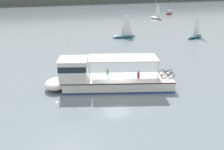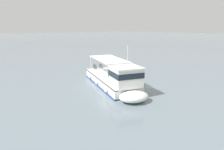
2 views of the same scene
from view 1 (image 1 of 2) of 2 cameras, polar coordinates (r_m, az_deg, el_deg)
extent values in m
plane|color=slate|center=(27.22, 1.00, -2.97)|extent=(400.00, 400.00, 0.00)
cube|color=white|center=(27.28, 1.26, -1.67)|extent=(11.24, 6.69, 1.10)
ellipsoid|color=white|center=(27.60, -11.70, -1.84)|extent=(3.07, 3.52, 1.01)
cube|color=navy|center=(27.44, 1.25, -2.55)|extent=(11.26, 6.72, 0.16)
cube|color=#2D2D33|center=(27.12, 1.27, -0.74)|extent=(11.26, 6.74, 0.10)
cube|color=white|center=(26.87, -8.12, 1.20)|extent=(3.37, 3.44, 1.90)
cube|color=#19232D|center=(26.78, -8.16, 1.87)|extent=(3.43, 3.52, 0.56)
cube|color=white|center=(26.59, -8.22, 3.27)|extent=(3.58, 3.65, 0.12)
cube|color=white|center=(26.52, 2.27, 3.61)|extent=(7.30, 5.05, 0.10)
cylinder|color=silver|center=(25.45, -4.82, 0.43)|extent=(0.08, 0.08, 2.00)
cylinder|color=silver|center=(28.05, -4.62, 2.19)|extent=(0.08, 0.08, 2.00)
cylinder|color=silver|center=(26.00, 9.64, 0.63)|extent=(0.08, 0.08, 2.00)
cylinder|color=silver|center=(28.54, 8.54, 2.33)|extent=(0.08, 0.08, 2.00)
cylinder|color=silver|center=(26.34, -8.99, 5.69)|extent=(0.06, 0.06, 2.20)
sphere|color=white|center=(28.97, -5.70, -0.64)|extent=(0.36, 0.36, 0.36)
sphere|color=white|center=(28.97, 0.83, -0.54)|extent=(0.36, 0.36, 0.36)
sphere|color=white|center=(29.30, 6.90, -0.45)|extent=(0.36, 0.36, 0.36)
torus|color=black|center=(27.24, 10.93, -0.09)|extent=(0.64, 0.28, 0.66)
torus|color=black|center=(27.41, 12.35, -0.07)|extent=(0.64, 0.28, 0.66)
cylinder|color=#232328|center=(27.28, 11.66, 0.16)|extent=(0.68, 0.29, 0.06)
torus|color=black|center=(28.07, 10.52, 0.50)|extent=(0.64, 0.28, 0.66)
torus|color=black|center=(28.23, 11.91, 0.52)|extent=(0.64, 0.28, 0.66)
cylinder|color=#232328|center=(28.11, 11.23, 0.74)|extent=(0.68, 0.29, 0.06)
cube|color=red|center=(26.43, 5.55, -0.12)|extent=(0.32, 0.38, 0.52)
sphere|color=#9E7051|center=(26.31, 5.57, 0.64)|extent=(0.20, 0.20, 0.20)
cube|color=#338C4C|center=(27.39, -0.94, 0.65)|extent=(0.32, 0.38, 0.52)
sphere|color=#9E7051|center=(27.28, -0.94, 1.39)|extent=(0.20, 0.20, 0.20)
ellipsoid|color=white|center=(82.48, 9.24, 11.77)|extent=(2.41, 4.99, 0.60)
cylinder|color=silver|center=(82.41, 9.20, 13.66)|extent=(0.08, 0.08, 4.80)
pyramid|color=white|center=(81.85, 9.62, 13.39)|extent=(0.43, 1.67, 4.08)
ellipsoid|color=teal|center=(52.99, 2.54, 8.16)|extent=(4.89, 1.77, 0.60)
cylinder|color=silver|center=(52.46, 2.27, 11.04)|extent=(0.08, 0.08, 4.80)
pyramid|color=white|center=(52.82, 3.13, 10.74)|extent=(1.70, 0.19, 4.08)
cube|color=maroon|center=(95.40, 11.93, 12.53)|extent=(3.41, 3.52, 0.56)
cube|color=white|center=(94.71, 11.90, 12.88)|extent=(1.87, 1.89, 0.70)
cube|color=#19232D|center=(94.70, 11.90, 12.99)|extent=(1.89, 1.91, 0.28)
ellipsoid|color=teal|center=(55.15, 16.97, 7.78)|extent=(4.97, 3.14, 0.60)
cylinder|color=silver|center=(54.47, 17.09, 10.53)|extent=(0.08, 0.08, 4.80)
pyramid|color=white|center=(55.27, 17.46, 10.28)|extent=(1.59, 0.71, 4.08)
camera|label=2|loc=(39.91, -34.26, 11.26)|focal=32.41mm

